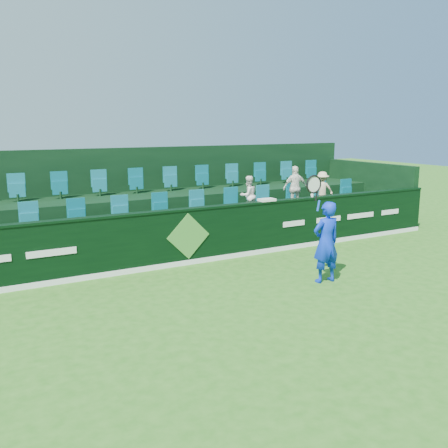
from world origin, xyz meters
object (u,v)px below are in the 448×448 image
spectator_left (248,195)px  spectator_middle (295,188)px  towel (267,200)px  drinks_bottle (312,193)px  tennis_player (326,241)px  spectator_right (322,190)px

spectator_left → spectator_middle: spectator_middle is taller
spectator_middle → towel: 2.09m
spectator_middle → drinks_bottle: 1.15m
tennis_player → drinks_bottle: tennis_player is taller
tennis_player → drinks_bottle: bearing=55.9°
spectator_middle → spectator_right: spectator_middle is taller
tennis_player → spectator_right: bearing=50.7°
spectator_left → towel: 1.13m
spectator_right → spectator_middle: bearing=23.2°
towel → spectator_middle: bearing=32.4°
tennis_player → spectator_middle: size_ratio=1.79×
spectator_right → drinks_bottle: size_ratio=4.98×
towel → drinks_bottle: 1.49m
spectator_left → spectator_middle: (1.62, 0.00, 0.11)m
tennis_player → spectator_middle: 4.39m
spectator_middle → drinks_bottle: bearing=87.4°
tennis_player → drinks_bottle: (1.82, 2.69, 0.58)m
tennis_player → spectator_right: size_ratio=2.16×
towel → drinks_bottle: bearing=0.0°
tennis_player → spectator_middle: tennis_player is taller
tennis_player → spectator_left: tennis_player is taller
spectator_right → drinks_bottle: (-1.30, -1.12, 0.12)m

